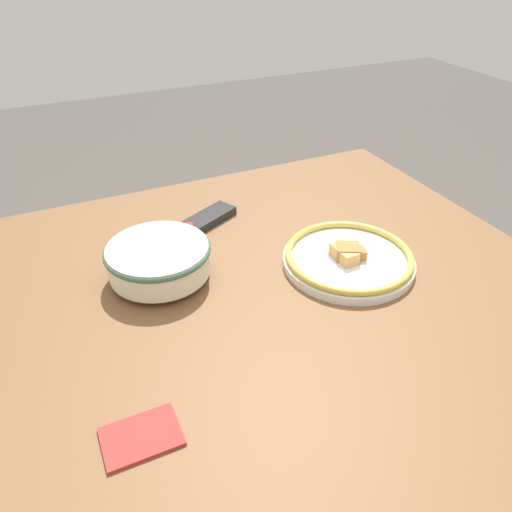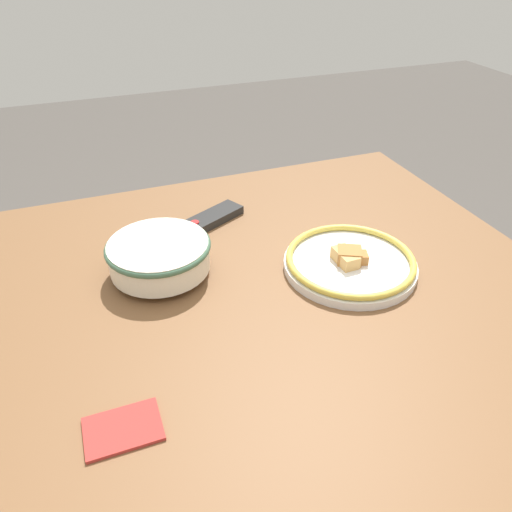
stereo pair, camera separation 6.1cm
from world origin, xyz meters
name	(u,v)px [view 1 (the left image)]	position (x,y,z in m)	size (l,w,h in m)	color
ground_plane	(278,489)	(0.00, 0.00, 0.00)	(8.00, 8.00, 0.00)	#4C4742
dining_table	(285,316)	(0.00, 0.00, 0.64)	(1.12, 1.08, 0.73)	brown
noodle_bowl	(159,259)	(-0.22, 0.13, 0.77)	(0.21, 0.21, 0.08)	silver
food_plate	(348,258)	(0.15, 0.01, 0.74)	(0.28, 0.28, 0.05)	white
tv_remote	(206,220)	(-0.06, 0.30, 0.74)	(0.17, 0.12, 0.02)	black
folded_napkin	(141,437)	(-0.35, -0.23, 0.73)	(0.11, 0.08, 0.01)	#B2332D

